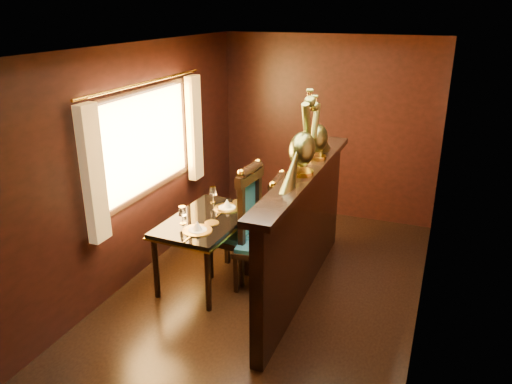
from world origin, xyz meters
TOP-DOWN VIEW (x-y plane):
  - ground at (0.00, 0.00)m, footprint 5.00×5.00m
  - room_shell at (-0.09, 0.02)m, footprint 3.04×5.04m
  - partition at (0.32, 0.30)m, footprint 0.26×2.70m
  - dining_table at (-0.72, 0.21)m, footprint 0.80×1.26m
  - chair_left at (-0.03, 0.27)m, footprint 0.50×0.52m
  - chair_right at (-0.37, 0.38)m, footprint 0.51×0.54m
  - peacock_left at (0.33, 0.16)m, footprint 0.24×0.65m
  - peacock_right at (0.33, 0.69)m, footprint 0.22×0.58m

SIDE VIEW (x-z plane):
  - ground at x=0.00m, z-range 0.00..0.00m
  - dining_table at x=-0.72m, z-range 0.19..1.12m
  - chair_left at x=-0.03m, z-range 0.03..1.31m
  - chair_right at x=-0.37m, z-range 0.03..1.36m
  - partition at x=0.32m, z-range 0.03..1.39m
  - room_shell at x=-0.09m, z-range 0.32..2.84m
  - peacock_right at x=0.33m, z-range 1.36..2.05m
  - peacock_left at x=0.33m, z-range 1.36..2.13m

